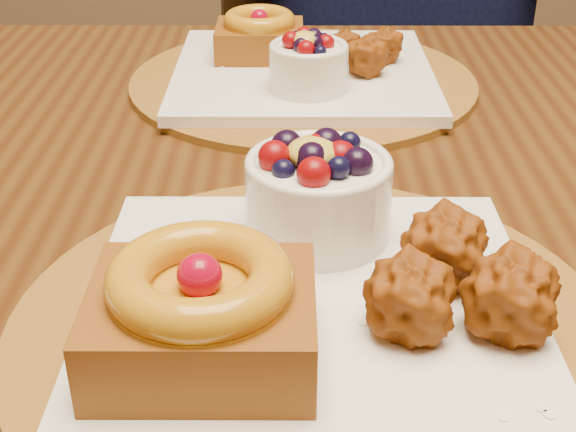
% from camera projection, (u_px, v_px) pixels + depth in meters
% --- Properties ---
extents(dining_table, '(1.60, 0.90, 0.76)m').
position_uv_depth(dining_table, '(305.00, 249.00, 0.73)').
color(dining_table, '#3A1C0A').
rests_on(dining_table, ground).
extents(place_setting_near, '(0.38, 0.38, 0.09)m').
position_uv_depth(place_setting_near, '(306.00, 285.00, 0.49)').
color(place_setting_near, brown).
rests_on(place_setting_near, dining_table).
extents(place_setting_far, '(0.38, 0.38, 0.08)m').
position_uv_depth(place_setting_far, '(301.00, 68.00, 0.87)').
color(place_setting_far, brown).
rests_on(place_setting_far, dining_table).
extents(chair_far, '(0.56, 0.56, 0.95)m').
position_uv_depth(chair_far, '(365.00, 107.00, 1.44)').
color(chair_far, black).
rests_on(chair_far, ground).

